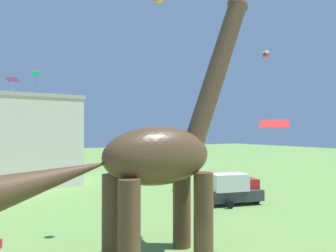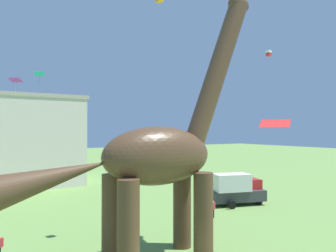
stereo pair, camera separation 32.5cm
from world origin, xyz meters
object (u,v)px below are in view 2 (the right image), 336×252
person_photographer (213,207)px  kite_far_left (275,124)px  parked_box_truck (236,189)px  kite_apex (196,155)px  kite_mid_right (16,80)px  kite_mid_center (269,53)px  dinosaur_sculpture (157,156)px  kite_near_high (39,74)px

person_photographer → kite_far_left: kite_far_left is taller
parked_box_truck → kite_apex: kite_apex is taller
kite_mid_right → person_photographer: bearing=-39.1°
person_photographer → kite_mid_center: bearing=-92.4°
dinosaur_sculpture → kite_mid_right: bearing=113.7°
kite_apex → person_photographer: bearing=-120.3°
dinosaur_sculpture → kite_apex: bearing=52.6°
kite_far_left → kite_near_high: bearing=110.6°
person_photographer → kite_near_high: 23.53m
parked_box_truck → kite_near_high: kite_near_high is taller
kite_mid_right → kite_far_left: size_ratio=0.69×
kite_apex → kite_mid_right: bearing=177.9°
parked_box_truck → kite_near_high: size_ratio=4.37×
parked_box_truck → kite_mid_center: bearing=28.4°
person_photographer → kite_far_left: 11.43m
kite_mid_center → kite_apex: bearing=126.1°
kite_far_left → person_photographer: bearing=75.1°
parked_box_truck → kite_far_left: bearing=-106.9°
kite_apex → kite_near_high: bearing=164.4°
parked_box_truck → kite_near_high: bearing=158.2°
person_photographer → kite_far_left: bearing=144.5°
kite_far_left → kite_near_high: (-9.22, 24.57, 5.83)m
dinosaur_sculpture → kite_apex: 22.25m
kite_far_left → kite_near_high: size_ratio=1.56×
kite_apex → kite_mid_center: 14.99m
kite_far_left → kite_mid_center: bearing=41.9°
kite_mid_center → kite_mid_right: bearing=163.1°
parked_box_truck → kite_mid_center: kite_mid_center is taller
dinosaur_sculpture → person_photographer: (8.64, 5.41, -5.21)m
dinosaur_sculpture → kite_far_left: size_ratio=7.94×
kite_near_high → dinosaur_sculpture: bearing=-82.3°
kite_near_high → kite_apex: bearing=-15.6°
kite_apex → kite_mid_center: bearing=-53.9°
kite_mid_right → kite_mid_center: size_ratio=2.18×
kite_mid_right → kite_apex: 22.21m
dinosaur_sculpture → kite_mid_right: dinosaur_sculpture is taller
dinosaur_sculpture → person_photographer: 11.45m
dinosaur_sculpture → kite_near_high: 22.87m
person_photographer → kite_near_high: kite_near_high is taller
dinosaur_sculpture → kite_near_high: size_ratio=12.40×
kite_mid_right → kite_near_high: kite_near_high is taller
kite_mid_right → kite_apex: kite_mid_right is taller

